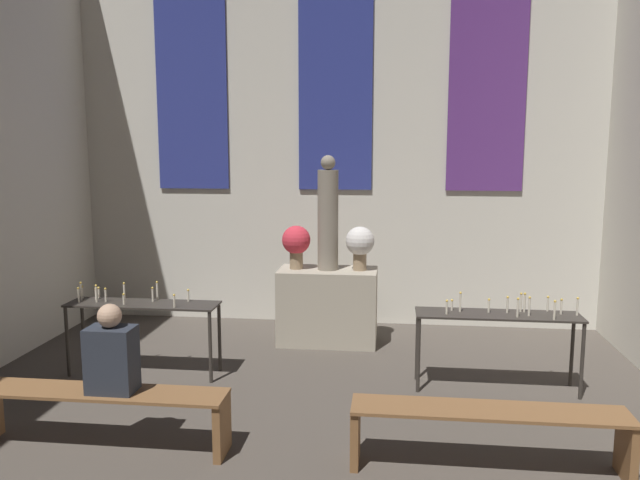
# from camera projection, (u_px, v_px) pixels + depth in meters

# --- Properties ---
(wall_back) EXTENTS (7.02, 0.16, 5.59)m
(wall_back) POSITION_uv_depth(u_px,v_px,m) (336.00, 109.00, 8.08)
(wall_back) COLOR silver
(wall_back) RESTS_ON ground_plane
(altar) EXTENTS (1.17, 0.61, 0.90)m
(altar) POSITION_uv_depth(u_px,v_px,m) (328.00, 306.00, 7.48)
(altar) COLOR #ADA38E
(altar) RESTS_ON ground_plane
(statue) EXTENTS (0.25, 0.25, 1.35)m
(statue) POSITION_uv_depth(u_px,v_px,m) (328.00, 216.00, 7.32)
(statue) COLOR gray
(statue) RESTS_ON altar
(flower_vase_left) EXTENTS (0.34, 0.34, 0.52)m
(flower_vase_left) POSITION_uv_depth(u_px,v_px,m) (296.00, 242.00, 7.41)
(flower_vase_left) COLOR #937A5B
(flower_vase_left) RESTS_ON altar
(flower_vase_right) EXTENTS (0.34, 0.34, 0.52)m
(flower_vase_right) POSITION_uv_depth(u_px,v_px,m) (360.00, 243.00, 7.33)
(flower_vase_right) COLOR #937A5B
(flower_vase_right) RESTS_ON altar
(candle_rack_left) EXTENTS (1.56, 0.39, 0.96)m
(candle_rack_left) POSITION_uv_depth(u_px,v_px,m) (142.00, 311.00, 6.41)
(candle_rack_left) COLOR #332D28
(candle_rack_left) RESTS_ON ground_plane
(candle_rack_right) EXTENTS (1.56, 0.39, 0.95)m
(candle_rack_right) POSITION_uv_depth(u_px,v_px,m) (499.00, 323.00, 5.99)
(candle_rack_right) COLOR #332D28
(candle_rack_right) RESTS_ON ground_plane
(pew_back_left) EXTENTS (1.98, 0.36, 0.47)m
(pew_back_left) POSITION_uv_depth(u_px,v_px,m) (101.00, 406.00, 4.85)
(pew_back_left) COLOR brown
(pew_back_left) RESTS_ON ground_plane
(pew_back_right) EXTENTS (1.98, 0.36, 0.47)m
(pew_back_right) POSITION_uv_depth(u_px,v_px,m) (488.00, 426.00, 4.51)
(pew_back_right) COLOR brown
(pew_back_right) RESTS_ON ground_plane
(person_seated) EXTENTS (0.36, 0.24, 0.69)m
(person_seated) POSITION_uv_depth(u_px,v_px,m) (111.00, 354.00, 4.77)
(person_seated) COLOR #282D38
(person_seated) RESTS_ON pew_back_left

